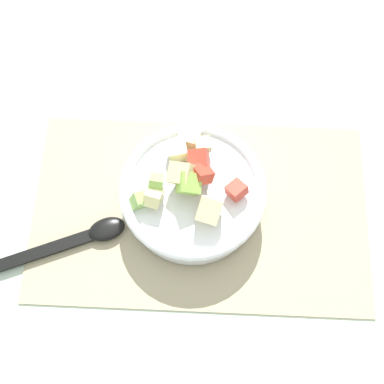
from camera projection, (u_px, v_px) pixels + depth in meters
name	position (u px, v px, depth m)	size (l,w,h in m)	color
ground_plane	(199.00, 211.00, 0.82)	(2.40, 2.40, 0.00)	silver
placemat	(199.00, 211.00, 0.82)	(0.51, 0.31, 0.01)	tan
salad_bowl	(192.00, 193.00, 0.79)	(0.22, 0.22, 0.11)	white
serving_spoon	(78.00, 239.00, 0.79)	(0.21, 0.11, 0.01)	black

